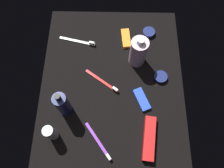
# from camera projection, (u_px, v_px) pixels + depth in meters

# --- Properties ---
(ground_plane) EXTENTS (0.84, 0.64, 0.01)m
(ground_plane) POSITION_uv_depth(u_px,v_px,m) (112.00, 87.00, 0.97)
(ground_plane) COLOR black
(lotion_bottle) EXTENTS (0.05, 0.05, 0.18)m
(lotion_bottle) POSITION_uv_depth(u_px,v_px,m) (63.00, 104.00, 0.85)
(lotion_bottle) COLOR #171E4E
(lotion_bottle) RESTS_ON ground_plane
(bodywash_bottle) EXTENTS (0.08, 0.08, 0.17)m
(bodywash_bottle) POSITION_uv_depth(u_px,v_px,m) (138.00, 52.00, 0.95)
(bodywash_bottle) COLOR silver
(bodywash_bottle) RESTS_ON ground_plane
(deodorant_stick) EXTENTS (0.04, 0.04, 0.10)m
(deodorant_stick) POSITION_uv_depth(u_px,v_px,m) (51.00, 133.00, 0.84)
(deodorant_stick) COLOR silver
(deodorant_stick) RESTS_ON ground_plane
(toothbrush_white) EXTENTS (0.05, 0.18, 0.02)m
(toothbrush_white) POSITION_uv_depth(u_px,v_px,m) (79.00, 41.00, 1.05)
(toothbrush_white) COLOR white
(toothbrush_white) RESTS_ON ground_plane
(toothbrush_red) EXTENTS (0.11, 0.15, 0.02)m
(toothbrush_red) POSITION_uv_depth(u_px,v_px,m) (104.00, 82.00, 0.97)
(toothbrush_red) COLOR red
(toothbrush_red) RESTS_ON ground_plane
(toothbrush_purple) EXTENTS (0.15, 0.12, 0.02)m
(toothbrush_purple) POSITION_uv_depth(u_px,v_px,m) (100.00, 143.00, 0.87)
(toothbrush_purple) COLOR purple
(toothbrush_purple) RESTS_ON ground_plane
(toothpaste_box_red) EXTENTS (0.18, 0.06, 0.03)m
(toothpaste_box_red) POSITION_uv_depth(u_px,v_px,m) (149.00, 138.00, 0.86)
(toothpaste_box_red) COLOR red
(toothpaste_box_red) RESTS_ON ground_plane
(snack_bar_orange) EXTENTS (0.11, 0.05, 0.01)m
(snack_bar_orange) POSITION_uv_depth(u_px,v_px,m) (126.00, 38.00, 1.06)
(snack_bar_orange) COLOR orange
(snack_bar_orange) RESTS_ON ground_plane
(snack_bar_blue) EXTENTS (0.11, 0.08, 0.01)m
(snack_bar_blue) POSITION_uv_depth(u_px,v_px,m) (142.00, 99.00, 0.94)
(snack_bar_blue) COLOR blue
(snack_bar_blue) RESTS_ON ground_plane
(cream_tin_left) EXTENTS (0.06, 0.06, 0.02)m
(cream_tin_left) POSITION_uv_depth(u_px,v_px,m) (149.00, 32.00, 1.07)
(cream_tin_left) COLOR navy
(cream_tin_left) RESTS_ON ground_plane
(cream_tin_right) EXTENTS (0.06, 0.06, 0.02)m
(cream_tin_right) POSITION_uv_depth(u_px,v_px,m) (161.00, 77.00, 0.97)
(cream_tin_right) COLOR navy
(cream_tin_right) RESTS_ON ground_plane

